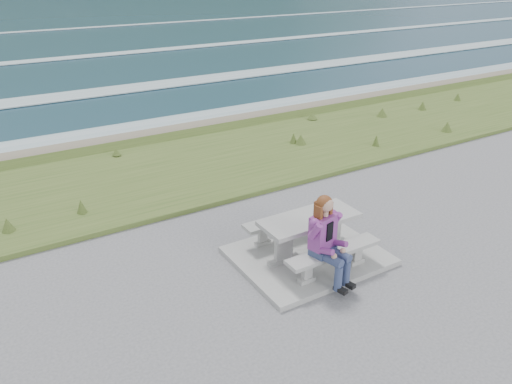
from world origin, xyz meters
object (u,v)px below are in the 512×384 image
at_px(picnic_table, 309,226).
at_px(seated_woman, 330,252).
at_px(bench_landward, 334,255).
at_px(bench_seaward, 287,221).

distance_m(picnic_table, seated_woman, 0.87).
distance_m(picnic_table, bench_landward, 0.74).
bearing_deg(seated_woman, bench_seaward, 69.18).
bearing_deg(bench_landward, seated_woman, -146.28).
relative_size(picnic_table, bench_landward, 1.00).
height_order(bench_landward, bench_seaward, same).
bearing_deg(bench_seaward, bench_landward, -90.00).
bearing_deg(bench_seaward, picnic_table, -90.00).
distance_m(bench_seaward, seated_woman, 1.57).
relative_size(picnic_table, bench_seaward, 1.00).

